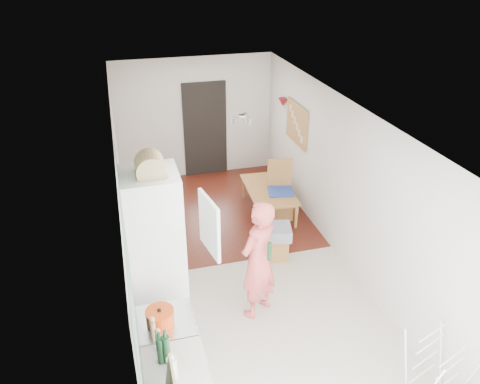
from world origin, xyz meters
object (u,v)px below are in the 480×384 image
dining_table (270,202)px  drying_rack (435,374)px  person (258,251)px  dining_chair (280,190)px  stool (277,247)px

dining_table → drying_rack: bearing=-172.2°
person → dining_table: 2.77m
dining_chair → drying_rack: 4.17m
person → drying_rack: bearing=90.7°
drying_rack → person: bearing=106.3°
dining_chair → stool: dining_chair is taller
drying_rack → stool: bearing=83.6°
stool → drying_rack: bearing=-76.7°
person → dining_chair: bearing=-151.6°
dining_table → dining_chair: size_ratio=1.14×
dining_chair → drying_rack: dining_chair is taller
dining_table → stool: (-0.35, -1.38, -0.01)m
person → dining_chair: 2.61m
person → drying_rack: (1.35, -1.86, -0.55)m
person → dining_table: person is taller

